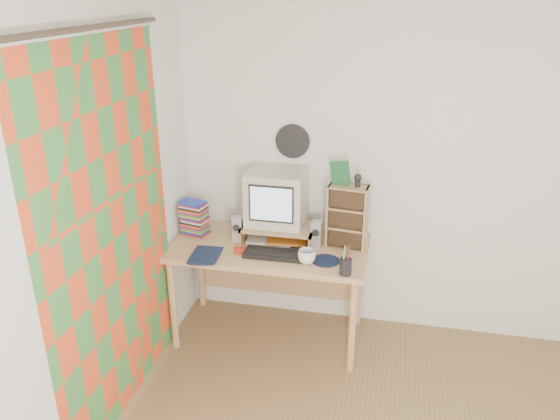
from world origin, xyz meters
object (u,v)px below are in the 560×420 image
at_px(cd_rack, 347,216).
at_px(diary, 192,253).
at_px(mug, 307,257).
at_px(keyboard, 278,254).
at_px(desk, 271,259).
at_px(dvd_stack, 194,218).
at_px(crt_monitor, 276,198).

xyz_separation_m(cd_rack, diary, (-1.02, -0.39, -0.20)).
bearing_deg(diary, mug, 1.10).
height_order(keyboard, diary, diary).
height_order(desk, dvd_stack, dvd_stack).
xyz_separation_m(crt_monitor, keyboard, (0.08, -0.30, -0.30)).
relative_size(keyboard, cd_rack, 1.03).
distance_m(desk, dvd_stack, 0.65).
height_order(desk, diary, diary).
bearing_deg(desk, dvd_stack, 177.31).
bearing_deg(cd_rack, dvd_stack, -171.13).
xyz_separation_m(dvd_stack, mug, (0.90, -0.29, -0.08)).
xyz_separation_m(keyboard, mug, (0.21, -0.05, 0.03)).
bearing_deg(desk, crt_monitor, 76.46).
bearing_deg(keyboard, dvd_stack, 160.33).
bearing_deg(dvd_stack, desk, 10.14).
relative_size(desk, dvd_stack, 5.42).
bearing_deg(crt_monitor, desk, -103.08).
relative_size(keyboard, dvd_stack, 1.80).
xyz_separation_m(crt_monitor, mug, (0.29, -0.35, -0.27)).
height_order(crt_monitor, diary, crt_monitor).
distance_m(crt_monitor, cd_rack, 0.53).
bearing_deg(dvd_stack, mug, -5.02).
xyz_separation_m(cd_rack, mug, (-0.23, -0.32, -0.18)).
distance_m(crt_monitor, keyboard, 0.43).
bearing_deg(dvd_stack, diary, -60.15).
bearing_deg(desk, diary, -145.60).
height_order(dvd_stack, mug, dvd_stack).
relative_size(desk, diary, 5.97).
bearing_deg(keyboard, mug, -14.39).
xyz_separation_m(desk, dvd_stack, (-0.59, 0.03, 0.26)).
bearing_deg(keyboard, desk, 114.72).
xyz_separation_m(dvd_stack, diary, (0.11, -0.36, -0.11)).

